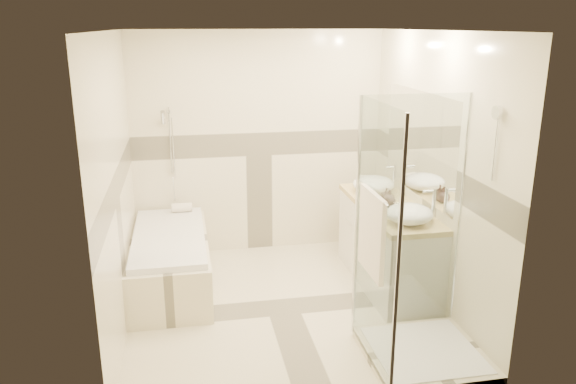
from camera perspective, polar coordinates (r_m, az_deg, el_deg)
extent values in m
cube|color=beige|center=(5.38, -0.56, -11.65)|extent=(2.80, 3.00, 0.01)
cube|color=silver|center=(4.74, -0.65, 16.15)|extent=(2.80, 3.00, 0.01)
cube|color=beige|center=(6.36, -2.99, 4.87)|extent=(2.80, 0.01, 2.50)
cube|color=beige|center=(3.52, 3.72, -5.04)|extent=(2.80, 0.01, 2.50)
cube|color=beige|center=(4.88, -17.08, 0.48)|extent=(0.01, 3.00, 2.50)
cube|color=beige|center=(5.33, 14.44, 2.05)|extent=(0.01, 3.00, 2.50)
cube|color=white|center=(5.55, 13.14, 4.82)|extent=(0.01, 1.60, 1.00)
cylinder|color=silver|center=(6.25, -11.89, 5.27)|extent=(0.02, 0.02, 0.70)
cube|color=beige|center=(5.79, -11.84, -7.07)|extent=(0.75, 1.70, 0.50)
cube|color=white|center=(5.69, -12.01, -4.49)|extent=(0.69, 1.60, 0.06)
ellipsoid|color=white|center=(5.71, -11.98, -4.96)|extent=(0.56, 1.40, 0.16)
cube|color=silver|center=(5.75, 10.04, -5.53)|extent=(0.55, 1.60, 0.80)
cylinder|color=silver|center=(5.25, 8.66, -5.88)|extent=(0.01, 0.24, 0.01)
cylinder|color=silver|center=(5.96, 6.16, -3.01)|extent=(0.01, 0.24, 0.01)
cube|color=tan|center=(5.61, 10.26, -1.50)|extent=(0.57, 1.62, 0.05)
cube|color=beige|center=(4.75, 13.63, -15.76)|extent=(0.90, 0.90, 0.08)
cube|color=white|center=(4.72, 13.67, -15.30)|extent=(0.80, 0.80, 0.01)
cube|color=white|center=(4.14, 8.93, -4.92)|extent=(0.01, 0.90, 2.00)
cube|color=white|center=(4.68, 12.27, -2.52)|extent=(0.90, 0.01, 2.00)
cylinder|color=silver|center=(3.75, 11.13, -7.39)|extent=(0.03, 0.03, 2.00)
cylinder|color=silver|center=(4.53, 6.98, -2.88)|extent=(0.03, 0.03, 2.00)
cylinder|color=silver|center=(4.87, 17.13, -2.12)|extent=(0.03, 0.03, 2.00)
cylinder|color=silver|center=(4.27, 20.47, 7.57)|extent=(0.03, 0.10, 0.10)
cylinder|color=silver|center=(4.01, 8.68, -0.17)|extent=(0.02, 0.60, 0.02)
cube|color=white|center=(4.11, 8.49, -4.18)|extent=(0.04, 0.48, 0.62)
ellipsoid|color=white|center=(5.95, 8.69, 0.77)|extent=(0.43, 0.43, 0.17)
ellipsoid|color=white|center=(5.10, 12.21, -2.18)|extent=(0.42, 0.42, 0.17)
cylinder|color=silver|center=(6.01, 10.74, 1.38)|extent=(0.03, 0.03, 0.28)
cylinder|color=silver|center=(5.97, 10.34, 2.48)|extent=(0.10, 0.02, 0.02)
cylinder|color=silver|center=(5.17, 14.56, -1.30)|extent=(0.03, 0.03, 0.30)
cylinder|color=silver|center=(5.11, 14.12, 0.06)|extent=(0.11, 0.03, 0.03)
imported|color=black|center=(5.61, 9.94, -0.35)|extent=(0.08, 0.08, 0.16)
imported|color=black|center=(5.53, 10.26, -0.60)|extent=(0.16, 0.16, 0.16)
cube|color=white|center=(6.19, 7.91, 1.01)|extent=(0.20, 0.29, 0.09)
cylinder|color=white|center=(6.30, -10.71, -1.56)|extent=(0.22, 0.10, 0.10)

